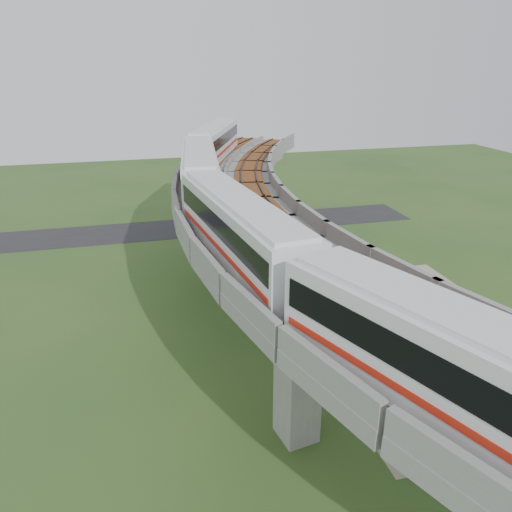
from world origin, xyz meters
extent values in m
plane|color=#2B4E1F|center=(0.00, 0.00, 0.00)|extent=(160.00, 160.00, 0.00)
cube|color=gray|center=(14.00, -2.00, 0.02)|extent=(18.00, 26.00, 0.04)
cube|color=#232326|center=(0.00, 30.00, 0.01)|extent=(60.00, 8.00, 0.03)
cube|color=#99968E|center=(9.12, 31.80, 4.20)|extent=(2.86, 2.93, 8.40)
cube|color=#99968E|center=(9.12, 31.80, 9.00)|extent=(7.21, 5.74, 1.20)
cube|color=#99968E|center=(0.91, 10.42, 4.20)|extent=(2.35, 2.51, 8.40)
cube|color=#99968E|center=(0.91, 10.42, 9.00)|extent=(7.31, 3.58, 1.20)
cube|color=#99968E|center=(0.91, -10.42, 4.20)|extent=(2.35, 2.51, 8.40)
cube|color=#99968E|center=(0.91, -10.42, 9.00)|extent=(7.31, 3.58, 1.20)
cube|color=gray|center=(6.19, 26.54, 10.00)|extent=(16.42, 20.91, 0.80)
cube|color=gray|center=(2.33, 28.44, 10.90)|extent=(8.66, 17.08, 1.00)
cube|color=gray|center=(10.04, 24.64, 10.90)|extent=(8.66, 17.08, 1.00)
cube|color=brown|center=(4.21, 27.51, 10.46)|extent=(10.68, 18.08, 0.12)
cube|color=black|center=(4.21, 27.51, 10.58)|extent=(9.69, 17.59, 0.12)
cube|color=brown|center=(8.16, 25.56, 10.46)|extent=(10.68, 18.08, 0.12)
cube|color=black|center=(8.16, 25.56, 10.58)|extent=(9.69, 17.59, 0.12)
cube|color=gray|center=(0.70, 9.13, 10.00)|extent=(11.77, 20.03, 0.80)
cube|color=gray|center=(-3.55, 9.78, 10.90)|extent=(3.22, 18.71, 1.00)
cube|color=gray|center=(4.95, 8.47, 10.90)|extent=(3.22, 18.71, 1.00)
cube|color=brown|center=(-1.48, 9.46, 10.46)|extent=(5.44, 19.05, 0.12)
cube|color=black|center=(-1.48, 9.46, 10.58)|extent=(4.35, 18.88, 0.12)
cube|color=brown|center=(2.87, 8.79, 10.46)|extent=(5.44, 19.05, 0.12)
cube|color=black|center=(2.87, 8.79, 10.58)|extent=(4.35, 18.88, 0.12)
cube|color=gray|center=(0.70, -9.13, 10.00)|extent=(11.77, 20.03, 0.80)
cube|color=gray|center=(-3.55, -9.78, 10.90)|extent=(3.22, 18.71, 1.00)
cube|color=gray|center=(4.95, -8.47, 10.90)|extent=(3.22, 18.71, 1.00)
cube|color=brown|center=(-1.48, -9.46, 10.46)|extent=(5.44, 19.05, 0.12)
cube|color=black|center=(-1.48, -9.46, 10.58)|extent=(4.35, 18.88, 0.12)
cube|color=brown|center=(2.87, -8.79, 10.46)|extent=(5.44, 19.05, 0.12)
cube|color=black|center=(2.87, -8.79, 10.58)|extent=(4.35, 18.88, 0.12)
cube|color=silver|center=(2.11, -22.76, 12.24)|extent=(8.00, 14.95, 3.20)
cube|color=silver|center=(2.11, -22.76, 13.94)|extent=(7.22, 14.05, 0.22)
cube|color=black|center=(2.11, -22.76, 12.69)|extent=(7.84, 14.41, 1.15)
cube|color=red|center=(2.11, -22.76, 11.49)|extent=(7.84, 14.41, 0.30)
cube|color=black|center=(2.11, -22.76, 10.78)|extent=(6.43, 12.56, 0.28)
cube|color=silver|center=(-1.72, -7.68, 12.24)|extent=(4.53, 15.22, 3.20)
cube|color=silver|center=(-1.72, -7.68, 13.94)|extent=(3.90, 14.41, 0.22)
cube|color=black|center=(-1.72, -7.68, 12.69)|extent=(4.52, 14.63, 1.15)
cube|color=red|center=(-1.72, -7.68, 11.49)|extent=(4.52, 14.63, 0.30)
cube|color=black|center=(-1.72, -7.68, 10.78)|extent=(3.46, 12.89, 0.28)
cube|color=silver|center=(-1.70, 7.88, 12.24)|extent=(4.58, 15.22, 3.20)
cube|color=silver|center=(-1.70, 7.88, 13.94)|extent=(3.95, 14.41, 0.22)
cube|color=black|center=(-1.70, 7.88, 12.69)|extent=(4.56, 14.63, 1.15)
cube|color=red|center=(-1.70, 7.88, 11.49)|extent=(4.56, 14.63, 0.30)
cube|color=black|center=(-1.70, 7.88, 10.78)|extent=(3.50, 12.89, 0.28)
cube|color=silver|center=(2.19, 22.95, 12.24)|extent=(8.04, 14.94, 3.20)
cube|color=silver|center=(2.19, 22.95, 13.94)|extent=(7.26, 14.04, 0.22)
cube|color=black|center=(2.19, 22.95, 12.69)|extent=(7.88, 14.40, 1.15)
cube|color=red|center=(2.19, 22.95, 11.49)|extent=(7.88, 14.40, 0.30)
cube|color=black|center=(2.19, 22.95, 10.78)|extent=(6.47, 12.55, 0.28)
cylinder|color=#2D382D|center=(12.25, 19.29, 0.75)|extent=(0.08, 0.08, 1.50)
cube|color=#2D382D|center=(11.38, 16.98, 0.75)|extent=(1.69, 4.77, 1.40)
cylinder|color=#2D382D|center=(10.62, 14.63, 0.75)|extent=(0.08, 0.08, 1.50)
cube|color=#2D382D|center=(9.98, 12.24, 0.75)|extent=(1.23, 4.91, 1.40)
cylinder|color=#2D382D|center=(9.45, 9.83, 0.75)|extent=(0.08, 0.08, 1.50)
cube|color=#2D382D|center=(9.03, 7.39, 0.75)|extent=(0.75, 4.99, 1.40)
cylinder|color=#2D382D|center=(8.74, 4.94, 0.75)|extent=(0.08, 0.08, 1.50)
cube|color=#2D382D|center=(8.56, 2.47, 0.75)|extent=(0.27, 5.04, 1.40)
cylinder|color=#2D382D|center=(8.50, 0.00, 0.75)|extent=(0.08, 0.08, 1.50)
cube|color=#2D382D|center=(8.56, -2.47, 0.75)|extent=(0.27, 5.04, 1.40)
cylinder|color=#2D382D|center=(8.74, -4.94, 0.75)|extent=(0.08, 0.08, 1.50)
cube|color=#2D382D|center=(9.03, -7.39, 0.75)|extent=(0.75, 4.99, 1.40)
cylinder|color=#2D382D|center=(9.45, -9.83, 0.75)|extent=(0.08, 0.08, 1.50)
cube|color=#2D382D|center=(9.98, -12.24, 0.75)|extent=(1.23, 4.91, 1.40)
cylinder|color=#2D382D|center=(10.62, -14.63, 0.75)|extent=(0.08, 0.08, 1.50)
cylinder|color=#382314|center=(11.25, 21.49, 0.87)|extent=(0.18, 0.18, 1.74)
ellipsoid|color=#113813|center=(11.25, 21.49, 2.47)|extent=(2.44, 2.44, 2.07)
cylinder|color=#382314|center=(9.44, 18.21, 0.66)|extent=(0.18, 0.18, 1.32)
ellipsoid|color=#113813|center=(9.44, 18.21, 2.26)|extent=(3.11, 3.11, 2.64)
cylinder|color=#382314|center=(8.14, 9.57, 0.90)|extent=(0.18, 0.18, 1.79)
ellipsoid|color=#113813|center=(8.14, 9.57, 2.52)|extent=(2.44, 2.44, 2.07)
cylinder|color=#382314|center=(5.95, 4.75, 0.72)|extent=(0.18, 0.18, 1.44)
ellipsoid|color=#113813|center=(5.95, 4.75, 2.30)|extent=(2.84, 2.84, 2.42)
cylinder|color=#382314|center=(6.78, -2.17, 0.66)|extent=(0.18, 0.18, 1.32)
ellipsoid|color=#113813|center=(6.78, -2.17, 1.88)|extent=(1.89, 1.89, 1.61)
cylinder|color=#382314|center=(6.44, -6.57, 0.47)|extent=(0.18, 0.18, 0.94)
ellipsoid|color=#113813|center=(6.44, -6.57, 1.81)|extent=(2.88, 2.88, 2.45)
cylinder|color=#382314|center=(8.67, -12.60, 0.59)|extent=(0.18, 0.18, 1.19)
ellipsoid|color=#113813|center=(8.67, -12.60, 2.12)|extent=(3.13, 3.13, 2.66)
imported|color=white|center=(11.35, -6.86, 0.64)|extent=(1.52, 3.58, 1.21)
imported|color=#AE2310|center=(20.04, 1.91, 0.69)|extent=(3.31, 4.10, 1.31)
imported|color=black|center=(13.83, 5.41, 0.62)|extent=(4.10, 1.83, 1.17)
camera|label=1|loc=(-7.24, -32.76, 20.97)|focal=35.00mm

